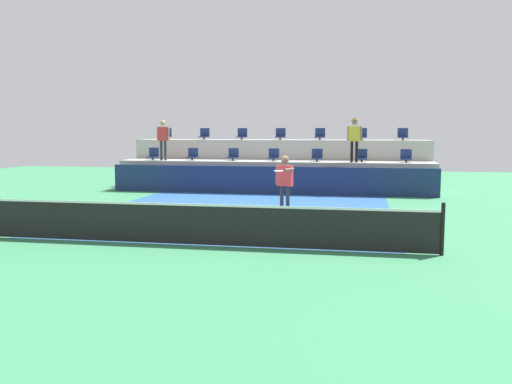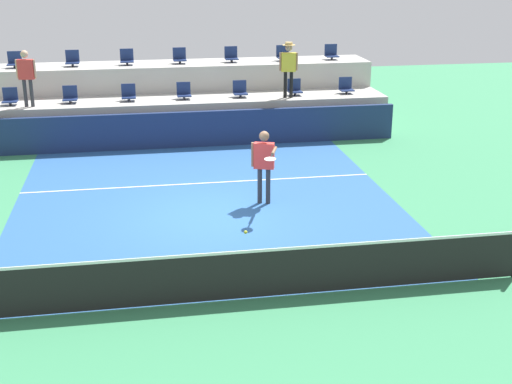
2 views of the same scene
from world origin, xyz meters
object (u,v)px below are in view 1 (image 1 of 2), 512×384
object	(u,v)px
stadium_chair_lower_mid_right	(317,156)
spectator_with_hat	(354,135)
stadium_chair_lower_center	(274,156)
stadium_chair_upper_mid_right	(320,135)
stadium_chair_lower_far_left	(153,155)
stadium_chair_upper_center	(280,135)
stadium_chair_lower_right	(362,157)
stadium_chair_upper_far_left	(166,135)
stadium_chair_lower_far_right	(406,157)
stadium_chair_lower_left	(193,155)
tennis_ball	(225,206)
stadium_chair_upper_far_right	(403,135)
stadium_chair_upper_left	(204,135)
stadium_chair_lower_mid_left	(233,155)
stadium_chair_upper_right	(362,135)
tennis_player	(285,179)
stadium_chair_upper_mid_left	(242,135)
spectator_leaning_on_rail	(163,136)

from	to	relation	value
stadium_chair_lower_mid_right	spectator_with_hat	bearing A→B (deg)	-14.35
stadium_chair_lower_center	stadium_chair_upper_mid_right	size ratio (longest dim) A/B	1.00
stadium_chair_lower_far_left	stadium_chair_upper_center	bearing A→B (deg)	18.72
stadium_chair_lower_right	stadium_chair_upper_far_left	distance (m)	9.16
stadium_chair_lower_right	stadium_chair_lower_far_right	xyz separation A→B (m)	(1.74, 0.00, 0.00)
stadium_chair_lower_left	tennis_ball	size ratio (longest dim) A/B	7.65
stadium_chair_lower_mid_right	stadium_chair_upper_far_right	world-z (taller)	stadium_chair_upper_far_right
stadium_chair_upper_left	tennis_ball	bearing A→B (deg)	-71.62
stadium_chair_lower_mid_left	stadium_chair_lower_far_right	size ratio (longest dim) A/B	1.00
stadium_chair_lower_far_right	stadium_chair_upper_mid_right	world-z (taller)	stadium_chair_upper_mid_right
stadium_chair_lower_mid_right	stadium_chair_lower_right	size ratio (longest dim) A/B	1.00
stadium_chair_lower_far_left	stadium_chair_lower_mid_right	xyz separation A→B (m)	(7.10, 0.00, 0.00)
stadium_chair_lower_right	stadium_chair_upper_right	bearing A→B (deg)	90.48
stadium_chair_lower_far_left	stadium_chair_upper_right	xyz separation A→B (m)	(8.88, 1.80, 0.85)
stadium_chair_upper_left	stadium_chair_upper_center	size ratio (longest dim) A/B	1.00
stadium_chair_lower_right	tennis_player	bearing A→B (deg)	-108.66
stadium_chair_upper_center	stadium_chair_upper_far_right	size ratio (longest dim) A/B	1.00
stadium_chair_upper_mid_left	stadium_chair_lower_mid_left	bearing A→B (deg)	-89.80
tennis_ball	spectator_with_hat	bearing A→B (deg)	73.13
stadium_chair_upper_mid_left	tennis_player	xyz separation A→B (m)	(3.11, -8.40, -1.22)
stadium_chair_upper_mid_left	stadium_chair_upper_center	bearing A→B (deg)	0.00
stadium_chair_lower_far_right	stadium_chair_upper_right	distance (m)	2.65
stadium_chair_upper_far_right	tennis_player	distance (m)	9.36
stadium_chair_lower_far_right	spectator_with_hat	distance (m)	2.25
stadium_chair_upper_mid_left	stadium_chair_upper_right	distance (m)	5.32
spectator_with_hat	stadium_chair_lower_right	bearing A→B (deg)	52.06
stadium_chair_upper_far_left	stadium_chair_upper_mid_left	distance (m)	3.60
stadium_chair_lower_far_left	stadium_chair_lower_mid_right	world-z (taller)	same
stadium_chair_lower_mid_right	stadium_chair_upper_right	xyz separation A→B (m)	(1.78, 1.80, 0.85)
stadium_chair_lower_right	stadium_chair_upper_far_right	xyz separation A→B (m)	(1.71, 1.80, 0.85)
stadium_chair_lower_left	spectator_leaning_on_rail	size ratio (longest dim) A/B	0.31
stadium_chair_lower_mid_left	stadium_chair_upper_far_right	xyz separation A→B (m)	(7.05, 1.80, 0.85)
stadium_chair_lower_right	stadium_chair_upper_left	bearing A→B (deg)	165.79
stadium_chair_upper_mid_left	spectator_with_hat	xyz separation A→B (m)	(5.04, -2.18, 0.01)
stadium_chair_lower_far_right	stadium_chair_upper_mid_right	size ratio (longest dim) A/B	1.00
stadium_chair_lower_far_left	stadium_chair_upper_far_left	distance (m)	1.99
stadium_chair_upper_right	spectator_with_hat	distance (m)	2.20
stadium_chair_upper_left	stadium_chair_upper_mid_right	size ratio (longest dim) A/B	1.00
stadium_chair_lower_left	spectator_with_hat	distance (m)	6.88
stadium_chair_lower_center	tennis_player	xyz separation A→B (m)	(1.38, -6.60, -0.37)
stadium_chair_lower_far_right	tennis_player	xyz separation A→B (m)	(-3.97, -6.60, -0.37)
stadium_chair_lower_mid_left	stadium_chair_lower_right	size ratio (longest dim) A/B	1.00
stadium_chair_lower_left	stadium_chair_upper_mid_right	xyz separation A→B (m)	(5.29, 1.80, 0.85)
stadium_chair_upper_left	stadium_chair_lower_center	bearing A→B (deg)	-27.19
stadium_chair_upper_mid_left	stadium_chair_upper_mid_right	xyz separation A→B (m)	(3.52, 0.00, 0.00)
stadium_chair_upper_far_left	stadium_chair_upper_far_right	bearing A→B (deg)	0.00
stadium_chair_lower_mid_right	stadium_chair_lower_far_right	bearing A→B (deg)	0.00
stadium_chair_lower_far_left	stadium_chair_lower_right	distance (m)	8.90
tennis_ball	stadium_chair_upper_right	bearing A→B (deg)	74.83
stadium_chair_lower_far_right	stadium_chair_upper_center	distance (m)	5.68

